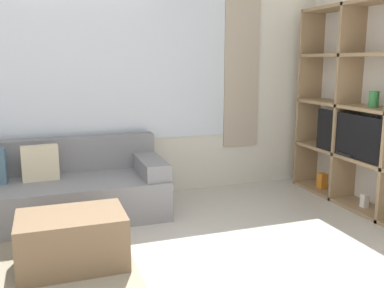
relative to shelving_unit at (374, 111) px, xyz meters
The scene contains 4 objects.
wall_back 2.82m from the shelving_unit, 152.20° to the left, with size 6.43×0.11×2.70m.
shelving_unit is the anchor object (origin of this frame).
couch_main 3.30m from the shelving_unit, 165.23° to the left, with size 2.18×0.89×0.74m.
ottoman 3.10m from the shelving_unit, behind, with size 0.78×0.53×0.41m.
Camera 1 is at (-0.64, -1.51, 1.53)m, focal length 40.00 mm.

